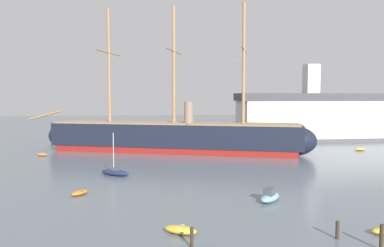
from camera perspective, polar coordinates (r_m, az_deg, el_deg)
tall_ship at (r=74.60m, az=-2.65°, el=-1.94°), size 55.39×24.14×27.78m
dinghy_foreground_left at (r=31.58m, az=-1.69°, el=-15.37°), size 2.94×2.42×0.64m
motorboat_near_centre at (r=41.27m, az=11.38°, el=-10.50°), size 3.38×3.48×1.44m
dinghy_mid_left at (r=44.79m, az=-16.21°, el=-9.74°), size 2.14×2.36×0.53m
sailboat_alongside_bow at (r=54.06m, az=-11.25°, el=-7.03°), size 4.45×3.71×5.86m
dinghy_far_left at (r=75.32m, az=-21.19°, el=-4.27°), size 2.34×1.59×0.51m
dinghy_far_right at (r=84.06m, az=23.53°, el=-3.47°), size 2.43×1.13×0.57m
motorboat_distant_centre at (r=82.24m, az=0.87°, el=-3.06°), size 1.87×4.27×1.77m
mooring_piling_left_pair at (r=31.27m, az=26.13°, el=-14.82°), size 0.29×0.29×1.86m
mooring_piling_right_pair at (r=28.79m, az=-0.04°, el=-16.46°), size 0.26×0.26×1.48m
mooring_piling_midwater at (r=32.35m, az=20.62°, el=-14.47°), size 0.28×0.28×1.38m
dockside_warehouse_right at (r=103.36m, az=22.10°, el=0.96°), size 60.74×12.40×18.46m
seagull_in_flight at (r=52.09m, az=6.49°, el=9.30°), size 0.41×1.02×0.13m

